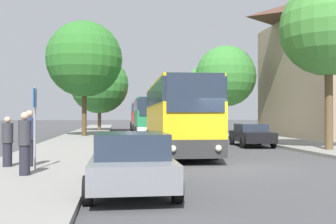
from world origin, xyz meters
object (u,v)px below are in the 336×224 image
Objects in this scene: tree_right_near at (329,28)px; pedestrian_walking_back at (29,138)px; bus_stop_sign at (35,118)px; tree_left_near at (99,85)px; parked_car_right_near at (251,134)px; bus_rear at (142,116)px; tree_right_mid at (206,87)px; bus_middle at (149,116)px; pedestrian_waiting_near at (7,141)px; pedestrian_waiting_far at (25,143)px; parked_car_left_curb at (131,162)px; bus_front at (176,116)px; tree_right_far at (226,76)px; tree_left_far at (84,59)px.

pedestrian_walking_back is at bearing -160.38° from tree_right_near.
bus_stop_sign is 0.30× the size of tree_left_near.
parked_car_right_near is 2.28× the size of pedestrian_walking_back.
bus_rear is 8.93m from tree_right_mid.
tree_left_near is (-4.94, 10.71, 3.71)m from bus_middle.
parked_car_right_near is 14.86m from pedestrian_waiting_near.
bus_rear reaches higher than pedestrian_waiting_far.
bus_stop_sign is at bearing 22.42° from pedestrian_walking_back.
parked_car_left_curb is 40.41m from tree_right_mid.
bus_front is at bearing 172.08° from tree_right_near.
parked_car_left_curb is at bearing -110.48° from tree_right_far.
bus_front is at bearing -73.05° from pedestrian_waiting_far.
tree_left_far is at bearing 113.33° from bus_front.
tree_left_far is at bearing -179.93° from pedestrian_walking_back.
bus_stop_sign reaches higher than pedestrian_waiting_near.
tree_left_far is (-0.07, 22.06, 5.56)m from pedestrian_waiting_far.
bus_stop_sign is at bearing -128.03° from bus_front.
bus_middle is at bearing -179.12° from tree_right_far.
pedestrian_waiting_far is at bearing -89.81° from tree_left_far.
parked_car_left_curb is at bearing -103.31° from bus_front.
pedestrian_waiting_far is (-10.71, -11.18, 0.35)m from parked_car_right_near.
tree_right_mid is at bearing 75.44° from bus_front.
tree_right_near reaches higher than bus_rear.
bus_middle is 22.85m from pedestrian_walking_back.
bus_middle is 24.76m from pedestrian_waiting_far.
bus_front is 5.99× the size of pedestrian_walking_back.
tree_left_near is (-2.30, 37.03, 4.74)m from parked_car_left_curb.
tree_right_far is at bearing 150.10° from pedestrian_walking_back.
pedestrian_walking_back is (-6.13, -36.27, -0.68)m from bus_rear.
bus_rear is 36.79m from pedestrian_walking_back.
parked_car_right_near is 1.64× the size of bus_stop_sign.
tree_right_far is at bearing 91.40° from tree_right_near.
bus_middle reaches higher than pedestrian_walking_back.
tree_left_near is 1.01× the size of tree_right_near.
tree_right_far reaches higher than pedestrian_waiting_near.
bus_rear is 1.32× the size of tree_left_near.
bus_rear is at bearing 81.16° from bus_stop_sign.
pedestrian_walking_back is at bearing -90.67° from tree_left_far.
pedestrian_waiting_far is at bearing 9.32° from pedestrian_walking_back.
pedestrian_walking_back is at bearing -98.13° from bus_rear.
pedestrian_walking_back is 33.08m from tree_left_near.
pedestrian_waiting_near is 20.81m from tree_left_far.
tree_right_near is at bearing -6.54° from bus_front.
bus_middle is 14.21m from bus_rear.
bus_rear is 37.60m from bus_stop_sign.
tree_right_near is (7.65, -17.23, 4.51)m from bus_middle.
tree_right_near reaches higher than parked_car_right_near.
tree_right_far is at bearing 69.68° from parked_car_left_curb.
tree_left_far is at bearing -41.82° from parked_car_right_near.
pedestrian_waiting_near is (-6.61, -22.06, -0.79)m from bus_middle.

